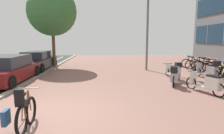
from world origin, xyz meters
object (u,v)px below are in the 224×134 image
at_px(scooter_far, 209,70).
at_px(bicycle_rack_08, 194,65).
at_px(scooter_extra, 208,83).
at_px(parked_car_near, 8,70).
at_px(bicycle_foreground, 24,113).
at_px(parked_car_far, 37,61).
at_px(bicycle_rack_05, 211,69).
at_px(street_tree, 52,11).
at_px(bicycle_rack_07, 202,66).
at_px(lamp_post, 147,26).
at_px(scooter_near, 174,71).
at_px(scooter_mid, 175,76).
at_px(bicycle_rack_09, 191,63).
at_px(bicycle_rack_04, 220,71).

bearing_deg(scooter_far, bicycle_rack_08, 77.71).
relative_size(scooter_extra, parked_car_near, 0.42).
height_order(bicycle_foreground, parked_car_far, parked_car_far).
xyz_separation_m(bicycle_rack_05, street_tree, (-10.12, 3.43, 3.73)).
distance_m(bicycle_rack_07, parked_car_near, 11.62).
height_order(bicycle_rack_08, scooter_far, scooter_far).
bearing_deg(lamp_post, street_tree, 166.99).
xyz_separation_m(bicycle_rack_05, bicycle_rack_07, (0.16, 1.39, -0.01)).
bearing_deg(lamp_post, parked_car_far, 176.38).
relative_size(bicycle_rack_08, scooter_near, 0.69).
bearing_deg(scooter_mid, bicycle_rack_05, 38.92).
bearing_deg(lamp_post, bicycle_foreground, -119.01).
distance_m(parked_car_near, lamp_post, 8.69).
height_order(bicycle_rack_05, bicycle_rack_09, bicycle_rack_05).
xyz_separation_m(bicycle_rack_08, parked_car_near, (-11.03, -3.71, 0.30)).
relative_size(bicycle_rack_04, lamp_post, 0.26).
height_order(bicycle_foreground, street_tree, street_tree).
bearing_deg(street_tree, bicycle_rack_09, -3.61).
xyz_separation_m(scooter_far, street_tree, (-9.39, 4.57, 3.62)).
xyz_separation_m(scooter_mid, scooter_far, (2.37, 1.35, 0.03)).
distance_m(bicycle_rack_05, bicycle_rack_08, 2.09).
xyz_separation_m(scooter_far, scooter_extra, (-1.58, -2.78, -0.06)).
distance_m(scooter_mid, street_tree, 9.89).
bearing_deg(scooter_mid, bicycle_rack_07, 50.07).
bearing_deg(bicycle_rack_04, bicycle_rack_07, 89.95).
height_order(bicycle_rack_04, bicycle_rack_05, bicycle_rack_05).
relative_size(bicycle_rack_05, parked_car_near, 0.36).
bearing_deg(parked_car_far, scooter_extra, -35.78).
distance_m(scooter_extra, parked_car_near, 9.06).
xyz_separation_m(bicycle_rack_04, street_tree, (-10.28, 4.12, 3.74)).
distance_m(lamp_post, street_tree, 6.93).
relative_size(bicycle_rack_09, parked_car_near, 0.32).
relative_size(scooter_mid, street_tree, 0.28).
bearing_deg(bicycle_rack_07, parked_car_near, -164.96).
bearing_deg(bicycle_rack_08, parked_car_near, -161.41).
bearing_deg(parked_car_near, bicycle_rack_09, 21.68).
relative_size(bicycle_rack_04, bicycle_rack_08, 1.08).
bearing_deg(parked_car_far, bicycle_rack_08, -1.45).
height_order(bicycle_rack_09, scooter_extra, bicycle_rack_09).
xyz_separation_m(bicycle_rack_05, lamp_post, (-3.46, 1.89, 2.62)).
xyz_separation_m(bicycle_rack_04, scooter_near, (-2.77, -0.37, 0.08)).
relative_size(scooter_near, street_tree, 0.31).
height_order(bicycle_rack_07, parked_car_near, parked_car_near).
bearing_deg(bicycle_rack_08, bicycle_foreground, -133.01).
bearing_deg(bicycle_rack_05, bicycle_rack_04, -76.98).
height_order(bicycle_rack_04, bicycle_rack_09, bicycle_rack_04).
height_order(bicycle_rack_07, bicycle_rack_08, bicycle_rack_07).
distance_m(bicycle_rack_05, bicycle_rack_09, 2.79).
xyz_separation_m(bicycle_rack_08, bicycle_rack_09, (0.06, 0.70, 0.01)).
distance_m(bicycle_foreground, lamp_post, 10.15).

